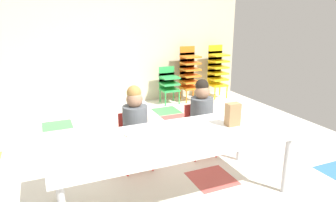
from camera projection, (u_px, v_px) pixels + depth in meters
name	position (u px, v px, depth m)	size (l,w,h in m)	color
ground_plane	(155.00, 168.00, 3.30)	(5.51, 5.22, 0.02)	silver
back_wall	(101.00, 37.00, 5.26)	(5.51, 0.10, 2.47)	beige
craft_table	(174.00, 141.00, 2.63)	(2.12, 0.82, 0.59)	white
seated_child_near_camera	(135.00, 120.00, 3.14)	(0.33, 0.33, 0.92)	red
seated_child_middle_seat	(201.00, 111.00, 3.44)	(0.32, 0.31, 0.92)	red
kid_chair_green_stack	(169.00, 82.00, 5.61)	(0.32, 0.30, 0.68)	green
kid_chair_orange_stack	(189.00, 71.00, 5.72)	(0.32, 0.30, 1.04)	orange
kid_chair_yellow_stack	(217.00, 69.00, 5.96)	(0.32, 0.30, 1.04)	yellow
paper_bag_brown	(233.00, 114.00, 2.85)	(0.13, 0.09, 0.22)	#9E754C
paper_plate_near_edge	(130.00, 136.00, 2.63)	(0.18, 0.18, 0.01)	white
paper_plate_center_table	(190.00, 130.00, 2.75)	(0.18, 0.18, 0.01)	white
donut_powdered_on_plate	(130.00, 134.00, 2.62)	(0.10, 0.10, 0.03)	white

